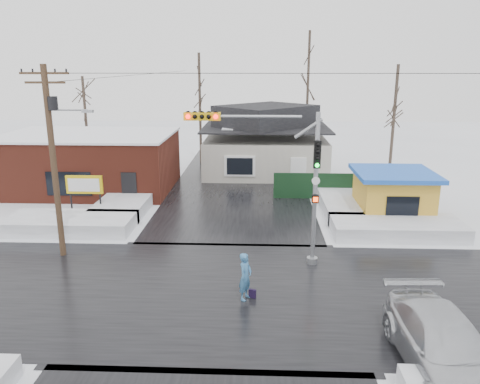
{
  "coord_description": "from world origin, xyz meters",
  "views": [
    {
      "loc": [
        1.48,
        -17.28,
        8.96
      ],
      "look_at": [
        0.57,
        4.54,
        3.0
      ],
      "focal_mm": 35.0,
      "sensor_mm": 36.0,
      "label": 1
    }
  ],
  "objects_px": {
    "car": "(444,347)",
    "pedestrian": "(245,277)",
    "utility_pole": "(54,152)",
    "marquee_sign": "(84,186)",
    "kiosk": "(393,194)",
    "traffic_signal": "(281,168)"
  },
  "relations": [
    {
      "from": "car",
      "to": "pedestrian",
      "type": "bearing_deg",
      "value": 142.03
    },
    {
      "from": "utility_pole",
      "to": "marquee_sign",
      "type": "relative_size",
      "value": 3.53
    },
    {
      "from": "marquee_sign",
      "to": "car",
      "type": "xyz_separation_m",
      "value": [
        16.06,
        -14.33,
        -1.07
      ]
    },
    {
      "from": "kiosk",
      "to": "car",
      "type": "xyz_separation_m",
      "value": [
        -2.44,
        -14.84,
        -0.61
      ]
    },
    {
      "from": "utility_pole",
      "to": "kiosk",
      "type": "height_order",
      "value": "utility_pole"
    },
    {
      "from": "kiosk",
      "to": "pedestrian",
      "type": "xyz_separation_m",
      "value": [
        -8.5,
        -10.55,
        -0.5
      ]
    },
    {
      "from": "car",
      "to": "utility_pole",
      "type": "bearing_deg",
      "value": 148.16
    },
    {
      "from": "car",
      "to": "traffic_signal",
      "type": "bearing_deg",
      "value": 117.9
    },
    {
      "from": "marquee_sign",
      "to": "utility_pole",
      "type": "bearing_deg",
      "value": -79.87
    },
    {
      "from": "kiosk",
      "to": "car",
      "type": "distance_m",
      "value": 15.05
    },
    {
      "from": "pedestrian",
      "to": "car",
      "type": "distance_m",
      "value": 7.42
    },
    {
      "from": "pedestrian",
      "to": "car",
      "type": "height_order",
      "value": "pedestrian"
    },
    {
      "from": "traffic_signal",
      "to": "marquee_sign",
      "type": "xyz_separation_m",
      "value": [
        -11.43,
        6.53,
        -2.62
      ]
    },
    {
      "from": "traffic_signal",
      "to": "utility_pole",
      "type": "height_order",
      "value": "utility_pole"
    },
    {
      "from": "marquee_sign",
      "to": "kiosk",
      "type": "relative_size",
      "value": 0.55
    },
    {
      "from": "traffic_signal",
      "to": "kiosk",
      "type": "xyz_separation_m",
      "value": [
        7.07,
        7.03,
        -3.08
      ]
    },
    {
      "from": "utility_pole",
      "to": "car",
      "type": "xyz_separation_m",
      "value": [
        14.99,
        -8.34,
        -4.26
      ]
    },
    {
      "from": "marquee_sign",
      "to": "pedestrian",
      "type": "bearing_deg",
      "value": -45.16
    },
    {
      "from": "utility_pole",
      "to": "marquee_sign",
      "type": "xyz_separation_m",
      "value": [
        -1.07,
        5.99,
        -3.19
      ]
    },
    {
      "from": "kiosk",
      "to": "car",
      "type": "height_order",
      "value": "kiosk"
    },
    {
      "from": "utility_pole",
      "to": "kiosk",
      "type": "bearing_deg",
      "value": 20.44
    },
    {
      "from": "kiosk",
      "to": "traffic_signal",
      "type": "bearing_deg",
      "value": -135.16
    }
  ]
}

